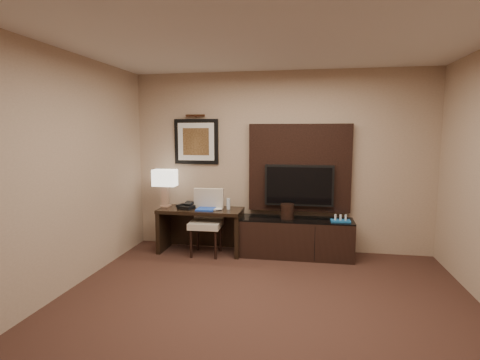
% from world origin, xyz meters
% --- Properties ---
extents(floor, '(4.50, 5.00, 0.01)m').
position_xyz_m(floor, '(0.00, 0.00, -0.01)').
color(floor, '#351D18').
rests_on(floor, ground).
extents(ceiling, '(4.50, 5.00, 0.01)m').
position_xyz_m(ceiling, '(0.00, 0.00, 2.70)').
color(ceiling, silver).
rests_on(ceiling, wall_back).
extents(wall_back, '(4.50, 0.01, 2.70)m').
position_xyz_m(wall_back, '(0.00, 2.50, 1.35)').
color(wall_back, tan).
rests_on(wall_back, floor).
extents(wall_front, '(4.50, 0.01, 2.70)m').
position_xyz_m(wall_front, '(0.00, -2.50, 1.35)').
color(wall_front, tan).
rests_on(wall_front, floor).
extents(wall_left, '(0.01, 5.00, 2.70)m').
position_xyz_m(wall_left, '(-2.25, 0.00, 1.35)').
color(wall_left, tan).
rests_on(wall_left, floor).
extents(desk, '(1.25, 0.55, 0.66)m').
position_xyz_m(desk, '(-1.14, 2.11, 0.33)').
color(desk, black).
rests_on(desk, floor).
extents(credenza, '(1.63, 0.46, 0.56)m').
position_xyz_m(credenza, '(0.27, 2.15, 0.28)').
color(credenza, black).
rests_on(credenza, floor).
extents(tv_wall_panel, '(1.50, 0.12, 1.30)m').
position_xyz_m(tv_wall_panel, '(0.30, 2.44, 1.27)').
color(tv_wall_panel, black).
rests_on(tv_wall_panel, wall_back).
extents(tv, '(1.00, 0.08, 0.60)m').
position_xyz_m(tv, '(0.30, 2.34, 1.02)').
color(tv, black).
rests_on(tv, tv_wall_panel).
extents(artwork, '(0.70, 0.04, 0.70)m').
position_xyz_m(artwork, '(-1.30, 2.48, 1.65)').
color(artwork, black).
rests_on(artwork, wall_back).
extents(picture_light, '(0.04, 0.04, 0.30)m').
position_xyz_m(picture_light, '(-1.30, 2.44, 2.05)').
color(picture_light, '#412315').
rests_on(picture_light, wall_back).
extents(desk_chair, '(0.46, 0.53, 0.94)m').
position_xyz_m(desk_chair, '(-1.03, 2.00, 0.47)').
color(desk_chair, beige).
rests_on(desk_chair, floor).
extents(table_lamp, '(0.37, 0.25, 0.56)m').
position_xyz_m(table_lamp, '(-1.71, 2.17, 0.94)').
color(table_lamp, tan).
rests_on(table_lamp, desk).
extents(desk_phone, '(0.26, 0.24, 0.10)m').
position_xyz_m(desk_phone, '(-1.34, 2.06, 0.72)').
color(desk_phone, black).
rests_on(desk_phone, desk).
extents(blue_folder, '(0.26, 0.35, 0.02)m').
position_xyz_m(blue_folder, '(-1.04, 2.09, 0.68)').
color(blue_folder, '#1B40B2').
rests_on(blue_folder, desk).
extents(book, '(0.16, 0.07, 0.22)m').
position_xyz_m(book, '(-0.98, 2.08, 0.77)').
color(book, tan).
rests_on(book, desk).
extents(water_bottle, '(0.06, 0.06, 0.16)m').
position_xyz_m(water_bottle, '(-0.72, 2.14, 0.75)').
color(water_bottle, silver).
rests_on(water_bottle, desk).
extents(ice_bucket, '(0.25, 0.25, 0.22)m').
position_xyz_m(ice_bucket, '(0.15, 2.14, 0.67)').
color(ice_bucket, black).
rests_on(ice_bucket, credenza).
extents(minibar_tray, '(0.27, 0.17, 0.10)m').
position_xyz_m(minibar_tray, '(0.89, 2.09, 0.61)').
color(minibar_tray, '#185DA0').
rests_on(minibar_tray, credenza).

